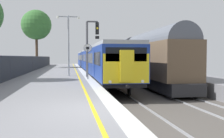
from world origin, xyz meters
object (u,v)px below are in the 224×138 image
freight_train_adjacent_track (114,57)px  platform_lamp_mid (68,40)px  background_tree_centre (37,26)px  speed_limit_sign (88,57)px  commuter_train_at_platform (93,60)px  signal_gantry (90,42)px

freight_train_adjacent_track → platform_lamp_mid: bearing=-111.8°
freight_train_adjacent_track → background_tree_centre: 13.27m
speed_limit_sign → platform_lamp_mid: bearing=110.4°
commuter_train_at_platform → speed_limit_sign: bearing=-96.7°
freight_train_adjacent_track → platform_lamp_mid: size_ratio=10.04×
signal_gantry → speed_limit_sign: size_ratio=1.77×
freight_train_adjacent_track → signal_gantry: 20.61m
commuter_train_at_platform → speed_limit_sign: commuter_train_at_platform is taller
freight_train_adjacent_track → background_tree_centre: background_tree_centre is taller
background_tree_centre → freight_train_adjacent_track: bearing=-4.9°
commuter_train_at_platform → signal_gantry: (-1.46, -13.46, 1.66)m
background_tree_centre → speed_limit_sign: bearing=-74.4°
speed_limit_sign → background_tree_centre: bearing=105.6°
speed_limit_sign → platform_lamp_mid: size_ratio=0.50×
freight_train_adjacent_track → platform_lamp_mid: platform_lamp_mid is taller
freight_train_adjacent_track → platform_lamp_mid: (-7.28, -18.17, 1.49)m
commuter_train_at_platform → freight_train_adjacent_track: bearing=57.9°
freight_train_adjacent_track → signal_gantry: size_ratio=11.45×
speed_limit_sign → platform_lamp_mid: (-1.43, 3.84, 1.48)m
speed_limit_sign → background_tree_centre: background_tree_centre is taller
speed_limit_sign → commuter_train_at_platform: bearing=83.3°
signal_gantry → freight_train_adjacent_track: bearing=74.6°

